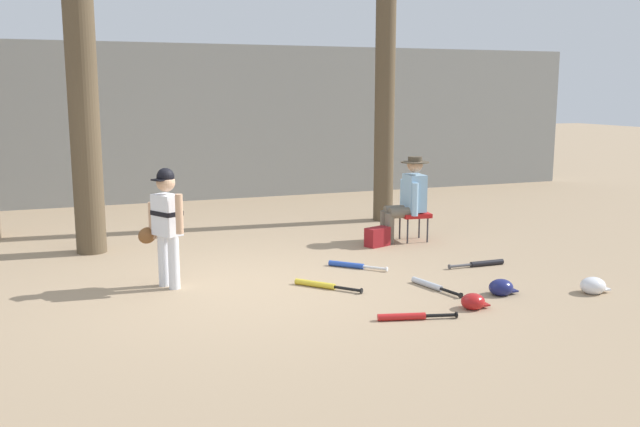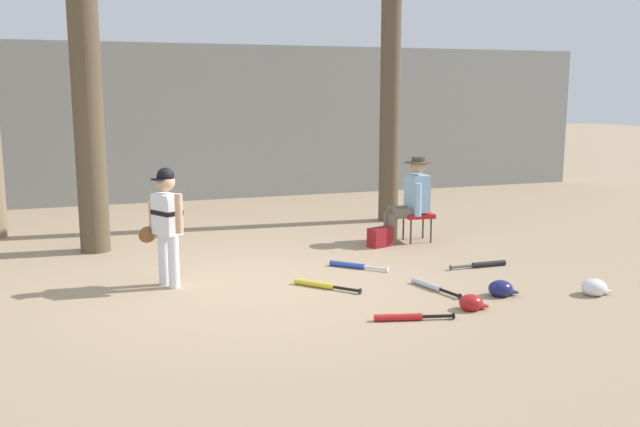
{
  "view_description": "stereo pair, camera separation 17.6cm",
  "coord_description": "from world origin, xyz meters",
  "px_view_note": "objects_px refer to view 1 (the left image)",
  "views": [
    {
      "loc": [
        -1.86,
        -7.12,
        2.11
      ],
      "look_at": [
        0.83,
        0.1,
        0.75
      ],
      "focal_mm": 39.15,
      "sensor_mm": 36.0,
      "label": 1
    },
    {
      "loc": [
        -1.69,
        -7.18,
        2.11
      ],
      "look_at": [
        0.83,
        0.1,
        0.75
      ],
      "focal_mm": 39.15,
      "sensor_mm": 36.0,
      "label": 2
    }
  ],
  "objects_px": {
    "batting_helmet_navy": "(501,288)",
    "tree_near_player": "(81,57)",
    "bat_blue_youth": "(351,265)",
    "seated_spectator": "(408,197)",
    "tree_behind_spectator": "(385,82)",
    "folding_stool": "(414,215)",
    "batting_helmet_red": "(473,302)",
    "bat_yellow_trainer": "(320,285)",
    "young_ballplayer": "(166,220)",
    "handbag_beside_stool": "(377,237)",
    "bat_red_barrel": "(408,317)",
    "bat_aluminum_silver": "(431,285)",
    "bat_black_composite": "(483,263)",
    "batting_helmet_white": "(593,286)"
  },
  "relations": [
    {
      "from": "batting_helmet_navy",
      "to": "batting_helmet_red",
      "type": "relative_size",
      "value": 1.08
    },
    {
      "from": "bat_blue_youth",
      "to": "seated_spectator",
      "type": "bearing_deg",
      "value": 40.04
    },
    {
      "from": "seated_spectator",
      "to": "bat_red_barrel",
      "type": "xyz_separation_m",
      "value": [
        -1.6,
        -3.1,
        -0.61
      ]
    },
    {
      "from": "folding_stool",
      "to": "bat_black_composite",
      "type": "height_order",
      "value": "folding_stool"
    },
    {
      "from": "tree_near_player",
      "to": "tree_behind_spectator",
      "type": "height_order",
      "value": "tree_near_player"
    },
    {
      "from": "seated_spectator",
      "to": "bat_yellow_trainer",
      "type": "height_order",
      "value": "seated_spectator"
    },
    {
      "from": "bat_blue_youth",
      "to": "batting_helmet_white",
      "type": "relative_size",
      "value": 1.79
    },
    {
      "from": "bat_black_composite",
      "to": "batting_helmet_white",
      "type": "xyz_separation_m",
      "value": [
        0.44,
        -1.39,
        0.05
      ]
    },
    {
      "from": "handbag_beside_stool",
      "to": "bat_blue_youth",
      "type": "bearing_deg",
      "value": -129.69
    },
    {
      "from": "seated_spectator",
      "to": "bat_aluminum_silver",
      "type": "distance_m",
      "value": 2.48
    },
    {
      "from": "seated_spectator",
      "to": "handbag_beside_stool",
      "type": "xyz_separation_m",
      "value": [
        -0.53,
        -0.16,
        -0.51
      ]
    },
    {
      "from": "folding_stool",
      "to": "bat_black_composite",
      "type": "bearing_deg",
      "value": -86.37
    },
    {
      "from": "bat_yellow_trainer",
      "to": "tree_behind_spectator",
      "type": "bearing_deg",
      "value": 55.1
    },
    {
      "from": "seated_spectator",
      "to": "batting_helmet_navy",
      "type": "height_order",
      "value": "seated_spectator"
    },
    {
      "from": "bat_black_composite",
      "to": "bat_aluminum_silver",
      "type": "bearing_deg",
      "value": -149.64
    },
    {
      "from": "tree_behind_spectator",
      "to": "tree_near_player",
      "type": "bearing_deg",
      "value": -170.52
    },
    {
      "from": "bat_blue_youth",
      "to": "batting_helmet_red",
      "type": "xyz_separation_m",
      "value": [
        0.5,
        -1.89,
        0.04
      ]
    },
    {
      "from": "batting_helmet_navy",
      "to": "folding_stool",
      "type": "bearing_deg",
      "value": 81.62
    },
    {
      "from": "tree_behind_spectator",
      "to": "folding_stool",
      "type": "height_order",
      "value": "tree_behind_spectator"
    },
    {
      "from": "tree_behind_spectator",
      "to": "young_ballplayer",
      "type": "xyz_separation_m",
      "value": [
        -3.92,
        -2.81,
        -1.5
      ]
    },
    {
      "from": "tree_near_player",
      "to": "folding_stool",
      "type": "relative_size",
      "value": 13.06
    },
    {
      "from": "young_ballplayer",
      "to": "batting_helmet_navy",
      "type": "xyz_separation_m",
      "value": [
        3.23,
        -1.51,
        -0.67
      ]
    },
    {
      "from": "bat_black_composite",
      "to": "batting_helmet_red",
      "type": "height_order",
      "value": "batting_helmet_red"
    },
    {
      "from": "folding_stool",
      "to": "batting_helmet_red",
      "type": "height_order",
      "value": "folding_stool"
    },
    {
      "from": "bat_blue_youth",
      "to": "young_ballplayer",
      "type": "bearing_deg",
      "value": -178.12
    },
    {
      "from": "handbag_beside_stool",
      "to": "bat_black_composite",
      "type": "distance_m",
      "value": 1.63
    },
    {
      "from": "seated_spectator",
      "to": "batting_helmet_navy",
      "type": "distance_m",
      "value": 2.78
    },
    {
      "from": "tree_behind_spectator",
      "to": "bat_aluminum_silver",
      "type": "xyz_separation_m",
      "value": [
        -1.26,
        -3.85,
        -2.21
      ]
    },
    {
      "from": "bat_black_composite",
      "to": "batting_helmet_red",
      "type": "relative_size",
      "value": 2.65
    },
    {
      "from": "batting_helmet_navy",
      "to": "tree_near_player",
      "type": "bearing_deg",
      "value": 137.95
    },
    {
      "from": "handbag_beside_stool",
      "to": "batting_helmet_navy",
      "type": "xyz_separation_m",
      "value": [
        0.23,
        -2.55,
        -0.05
      ]
    },
    {
      "from": "batting_helmet_white",
      "to": "tree_behind_spectator",
      "type": "bearing_deg",
      "value": 93.13
    },
    {
      "from": "tree_near_player",
      "to": "handbag_beside_stool",
      "type": "height_order",
      "value": "tree_near_player"
    },
    {
      "from": "tree_behind_spectator",
      "to": "folding_stool",
      "type": "bearing_deg",
      "value": -100.26
    },
    {
      "from": "batting_helmet_navy",
      "to": "batting_helmet_white",
      "type": "bearing_deg",
      "value": -17.15
    },
    {
      "from": "tree_behind_spectator",
      "to": "batting_helmet_red",
      "type": "height_order",
      "value": "tree_behind_spectator"
    },
    {
      "from": "bat_red_barrel",
      "to": "tree_behind_spectator",
      "type": "bearing_deg",
      "value": 67.12
    },
    {
      "from": "folding_stool",
      "to": "bat_blue_youth",
      "type": "distance_m",
      "value": 1.85
    },
    {
      "from": "bat_yellow_trainer",
      "to": "seated_spectator",
      "type": "bearing_deg",
      "value": 42.19
    },
    {
      "from": "bat_blue_youth",
      "to": "batting_helmet_navy",
      "type": "relative_size",
      "value": 1.86
    },
    {
      "from": "folding_stool",
      "to": "bat_blue_youth",
      "type": "relative_size",
      "value": 0.76
    },
    {
      "from": "folding_stool",
      "to": "tree_behind_spectator",
      "type": "bearing_deg",
      "value": 79.74
    },
    {
      "from": "batting_helmet_navy",
      "to": "batting_helmet_red",
      "type": "bearing_deg",
      "value": -150.3
    },
    {
      "from": "handbag_beside_stool",
      "to": "batting_helmet_navy",
      "type": "height_order",
      "value": "handbag_beside_stool"
    },
    {
      "from": "batting_helmet_white",
      "to": "bat_aluminum_silver",
      "type": "bearing_deg",
      "value": 153.25
    },
    {
      "from": "tree_near_player",
      "to": "tree_behind_spectator",
      "type": "relative_size",
      "value": 1.16
    },
    {
      "from": "tree_near_player",
      "to": "young_ballplayer",
      "type": "height_order",
      "value": "tree_near_player"
    },
    {
      "from": "bat_black_composite",
      "to": "batting_helmet_red",
      "type": "distance_m",
      "value": 1.75
    },
    {
      "from": "tree_near_player",
      "to": "batting_helmet_red",
      "type": "bearing_deg",
      "value": -48.63
    },
    {
      "from": "bat_aluminum_silver",
      "to": "bat_blue_youth",
      "type": "height_order",
      "value": "same"
    }
  ]
}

